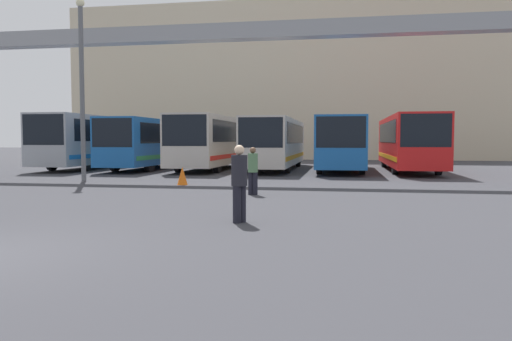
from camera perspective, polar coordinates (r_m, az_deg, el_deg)
building_backdrop at (r=52.29m, az=3.30°, el=9.58°), size 40.90×12.00×14.66m
overhead_gantry at (r=23.15m, az=-5.30°, el=13.51°), size 28.36×0.80×6.95m
bus_slot_0 at (r=33.83m, az=-17.81°, el=3.49°), size 2.62×11.59×3.28m
bus_slot_1 at (r=32.04m, az=-11.76°, el=3.34°), size 2.44×11.22×3.04m
bus_slot_2 at (r=30.58m, az=-5.11°, el=3.56°), size 2.58×10.73×3.19m
bus_slot_3 at (r=30.53m, az=2.34°, el=3.40°), size 2.45×12.17×3.02m
bus_slot_4 at (r=29.51m, az=9.69°, el=3.36°), size 2.59×10.64×3.04m
bus_slot_5 at (r=30.63m, az=17.02°, el=3.36°), size 2.53×12.40×3.13m
pedestrian_mid_left at (r=16.41m, az=-0.36°, el=0.11°), size 0.33×0.33×1.57m
pedestrian_mid_right at (r=10.90m, az=-1.92°, el=-1.27°), size 0.35×0.35×1.70m
traffic_cone at (r=20.30m, az=-8.41°, el=-0.60°), size 0.42×0.42×0.73m
lamp_post at (r=23.09m, az=-19.28°, el=9.47°), size 0.36×0.36×7.84m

